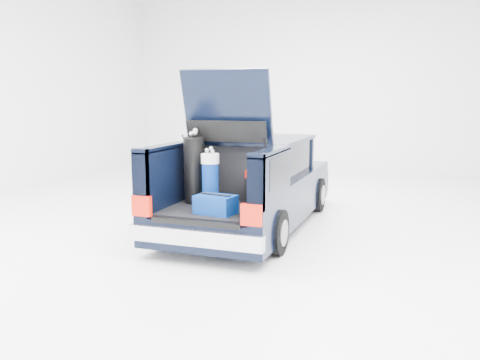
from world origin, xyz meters
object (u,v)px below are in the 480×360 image
at_px(blue_duffel, 216,204).
at_px(car, 252,184).
at_px(red_suitcase, 258,188).
at_px(blue_golf_bag, 210,180).
at_px(black_golf_bag, 194,170).

bearing_deg(blue_duffel, car, 102.57).
relative_size(car, red_suitcase, 8.95).
bearing_deg(red_suitcase, car, 127.61).
distance_m(car, blue_golf_bag, 1.52).
xyz_separation_m(black_golf_bag, blue_golf_bag, (0.30, -0.15, -0.10)).
relative_size(black_golf_bag, blue_duffel, 1.91).
height_order(black_golf_bag, blue_golf_bag, black_golf_bag).
bearing_deg(car, blue_duffel, -86.45).
distance_m(red_suitcase, blue_duffel, 0.77).
bearing_deg(red_suitcase, blue_golf_bag, -137.76).
distance_m(red_suitcase, black_golf_bag, 0.94).
distance_m(red_suitcase, blue_golf_bag, 0.67).
height_order(car, red_suitcase, car).
xyz_separation_m(red_suitcase, blue_golf_bag, (-0.59, -0.29, 0.13)).
relative_size(car, blue_golf_bag, 5.61).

